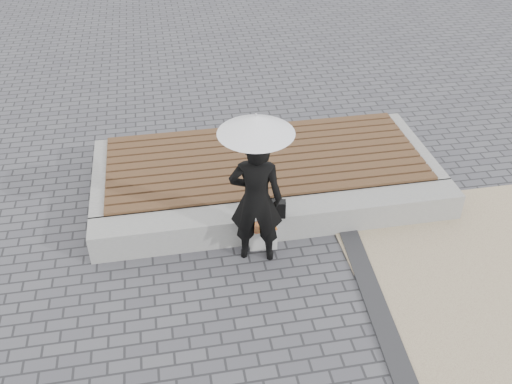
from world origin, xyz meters
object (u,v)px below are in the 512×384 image
(woman, at_px, (256,200))
(parasol, at_px, (256,125))
(canvas_tote, at_px, (263,236))
(seating_ledge, at_px, (281,219))
(handbag, at_px, (273,209))

(woman, xyz_separation_m, parasol, (0.00, -0.00, 1.02))
(woman, height_order, canvas_tote, woman)
(woman, distance_m, canvas_tote, 0.72)
(seating_ledge, relative_size, woman, 2.82)
(canvas_tote, bearing_deg, woman, -125.02)
(seating_ledge, bearing_deg, canvas_tote, -137.05)
(woman, relative_size, handbag, 5.39)
(handbag, bearing_deg, seating_ledge, 57.64)
(parasol, xyz_separation_m, handbag, (0.27, 0.26, -1.39))
(parasol, bearing_deg, seating_ledge, 45.09)
(seating_ledge, xyz_separation_m, handbag, (-0.16, -0.17, 0.32))
(seating_ledge, bearing_deg, parasol, -134.91)
(handbag, xyz_separation_m, canvas_tote, (-0.15, -0.12, -0.33))
(seating_ledge, relative_size, parasol, 4.48)
(seating_ledge, bearing_deg, handbag, -133.41)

